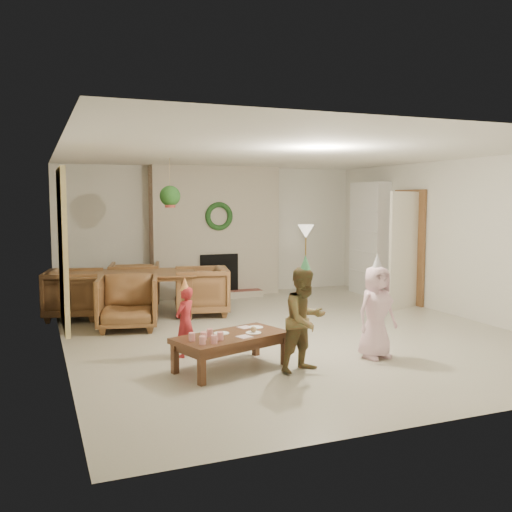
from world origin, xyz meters
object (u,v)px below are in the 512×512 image
dining_table (132,295)px  dining_chair_left (74,294)px  coffee_table_top (231,337)px  child_red (185,322)px  dining_chair_near (128,302)px  dining_chair_far (135,284)px  child_pink (376,312)px  dining_chair_right (201,291)px  child_plaid (305,320)px

dining_table → dining_chair_left: (-0.86, 0.20, 0.04)m
coffee_table_top → child_red: child_red is taller
dining_chair_near → dining_chair_far: same height
child_pink → dining_chair_near: bearing=125.9°
dining_chair_right → coffee_table_top: (-0.52, -2.99, -0.04)m
child_red → child_plaid: (1.06, -1.04, 0.15)m
dining_chair_left → child_plaid: bearing=-137.8°
dining_table → child_red: child_red is taller
dining_chair_near → child_plaid: bearing=-48.9°
dining_chair_far → child_red: (0.02, -3.42, 0.03)m
dining_chair_near → child_plaid: child_plaid is taller
coffee_table_top → dining_chair_near: bearing=89.3°
dining_chair_near → dining_chair_far: (0.39, 1.73, 0.00)m
dining_table → child_red: bearing=-72.4°
dining_chair_right → child_pink: 3.42m
dining_table → child_pink: bearing=-43.4°
dining_chair_far → dining_chair_right: (0.88, -1.11, 0.00)m
dining_chair_near → dining_chair_right: size_ratio=1.00×
child_red → coffee_table_top: bearing=77.1°
dining_table → child_plaid: (1.28, -3.60, 0.22)m
coffee_table_top → child_red: bearing=98.6°
dining_chair_near → dining_chair_right: 1.42m
dining_table → dining_chair_near: 0.89m
dining_chair_near → dining_chair_left: bearing=135.0°
child_pink → dining_chair_right: bearing=102.7°
dining_chair_near → child_plaid: size_ratio=0.75×
dining_chair_right → child_plaid: size_ratio=0.75×
dining_table → child_plaid: child_plaid is taller
coffee_table_top → child_plaid: (0.72, -0.37, 0.21)m
dining_table → dining_chair_far: size_ratio=2.34×
dining_chair_left → dining_chair_near: bearing=-135.0°
dining_chair_far → dining_chair_near: bearing=90.0°
dining_table → dining_chair_near: size_ratio=2.34×
dining_chair_right → coffee_table_top: bearing=2.9°
dining_chair_far → coffee_table_top: size_ratio=0.69×
dining_table → dining_chair_far: dining_chair_far is taller
dining_table → coffee_table_top: size_ratio=1.61×
dining_chair_right → child_pink: child_pink is taller
child_red → child_plaid: 1.50m
child_plaid → child_pink: (1.02, 0.17, -0.02)m
dining_chair_near → child_pink: size_ratio=0.78×
dining_chair_far → dining_chair_left: same height
dining_table → child_red: size_ratio=2.40×
dining_table → dining_chair_right: bearing=-0.0°
dining_chair_left → child_pink: child_pink is taller
child_red → child_plaid: bearing=95.7°
coffee_table_top → child_pink: (1.74, -0.20, 0.19)m
dining_chair_near → child_pink: child_pink is taller
dining_chair_left → child_plaid: (2.14, -3.80, 0.18)m
dining_chair_far → child_plaid: child_plaid is taller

